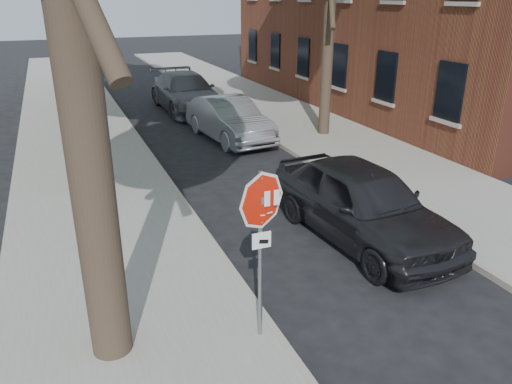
# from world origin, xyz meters

# --- Properties ---
(ground) EXTENTS (120.00, 120.00, 0.00)m
(ground) POSITION_xyz_m (0.00, 0.00, 0.00)
(ground) COLOR black
(ground) RESTS_ON ground
(sidewalk_left) EXTENTS (4.00, 55.00, 0.12)m
(sidewalk_left) POSITION_xyz_m (-2.50, 12.00, 0.06)
(sidewalk_left) COLOR gray
(sidewalk_left) RESTS_ON ground
(sidewalk_right) EXTENTS (4.00, 55.00, 0.12)m
(sidewalk_right) POSITION_xyz_m (6.00, 12.00, 0.06)
(sidewalk_right) COLOR gray
(sidewalk_right) RESTS_ON ground
(curb_left) EXTENTS (0.12, 55.00, 0.13)m
(curb_left) POSITION_xyz_m (-0.45, 12.00, 0.07)
(curb_left) COLOR #9E9384
(curb_left) RESTS_ON ground
(curb_right) EXTENTS (0.12, 55.00, 0.13)m
(curb_right) POSITION_xyz_m (3.95, 12.00, 0.07)
(curb_right) COLOR #9E9384
(curb_right) RESTS_ON ground
(stop_sign) EXTENTS (0.76, 0.34, 2.61)m
(stop_sign) POSITION_xyz_m (-0.70, -0.03, 1.95)
(stop_sign) COLOR gray
(stop_sign) RESTS_ON sidewalk_left
(car_a) EXTENTS (2.33, 5.02, 1.66)m
(car_a) POSITION_xyz_m (2.60, 2.36, 0.83)
(car_a) COLOR black
(car_a) RESTS_ON ground
(car_b) EXTENTS (2.08, 4.71, 1.50)m
(car_b) POSITION_xyz_m (2.60, 10.85, 0.75)
(car_b) COLOR gray
(car_b) RESTS_ON ground
(car_c) EXTENTS (2.43, 5.73, 1.65)m
(car_c) POSITION_xyz_m (2.45, 16.27, 0.82)
(car_c) COLOR #535359
(car_c) RESTS_ON ground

